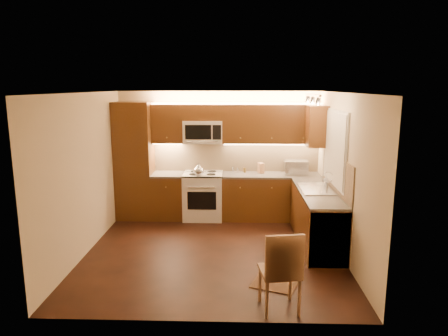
{
  "coord_description": "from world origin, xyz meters",
  "views": [
    {
      "loc": [
        0.37,
        -6.16,
        2.6
      ],
      "look_at": [
        0.15,
        0.55,
        1.25
      ],
      "focal_mm": 32.83,
      "sensor_mm": 36.0,
      "label": 1
    }
  ],
  "objects_px": {
    "toaster_oven": "(296,167)",
    "knife_block": "(261,168)",
    "stove": "(203,196)",
    "soap_bottle": "(326,180)",
    "kettle": "(199,169)",
    "sink": "(316,185)",
    "dining_chair": "(280,270)",
    "microwave": "(203,132)"
  },
  "relations": [
    {
      "from": "toaster_oven",
      "to": "dining_chair",
      "type": "xyz_separation_m",
      "value": [
        -0.65,
        -3.45,
        -0.53
      ]
    },
    {
      "from": "microwave",
      "to": "soap_bottle",
      "type": "xyz_separation_m",
      "value": [
        2.22,
        -0.97,
        -0.74
      ]
    },
    {
      "from": "microwave",
      "to": "kettle",
      "type": "bearing_deg",
      "value": -99.92
    },
    {
      "from": "stove",
      "to": "toaster_oven",
      "type": "relative_size",
      "value": 2.07
    },
    {
      "from": "knife_block",
      "to": "dining_chair",
      "type": "distance_m",
      "value": 3.55
    },
    {
      "from": "sink",
      "to": "dining_chair",
      "type": "height_order",
      "value": "sink"
    },
    {
      "from": "sink",
      "to": "stove",
      "type": "bearing_deg",
      "value": 150.64
    },
    {
      "from": "sink",
      "to": "soap_bottle",
      "type": "bearing_deg",
      "value": 52.66
    },
    {
      "from": "microwave",
      "to": "dining_chair",
      "type": "xyz_separation_m",
      "value": [
        1.17,
        -3.51,
        -1.22
      ]
    },
    {
      "from": "knife_block",
      "to": "microwave",
      "type": "bearing_deg",
      "value": 160.51
    },
    {
      "from": "stove",
      "to": "microwave",
      "type": "xyz_separation_m",
      "value": [
        0.0,
        0.14,
        1.26
      ]
    },
    {
      "from": "stove",
      "to": "microwave",
      "type": "relative_size",
      "value": 1.21
    },
    {
      "from": "microwave",
      "to": "sink",
      "type": "height_order",
      "value": "microwave"
    },
    {
      "from": "soap_bottle",
      "to": "dining_chair",
      "type": "distance_m",
      "value": 2.79
    },
    {
      "from": "soap_bottle",
      "to": "sink",
      "type": "bearing_deg",
      "value": -117.86
    },
    {
      "from": "stove",
      "to": "knife_block",
      "type": "distance_m",
      "value": 1.27
    },
    {
      "from": "kettle",
      "to": "toaster_oven",
      "type": "bearing_deg",
      "value": 14.91
    },
    {
      "from": "kettle",
      "to": "dining_chair",
      "type": "distance_m",
      "value": 3.43
    },
    {
      "from": "kettle",
      "to": "dining_chair",
      "type": "bearing_deg",
      "value": -62.72
    },
    {
      "from": "kettle",
      "to": "soap_bottle",
      "type": "distance_m",
      "value": 2.36
    },
    {
      "from": "kettle",
      "to": "knife_block",
      "type": "height_order",
      "value": "kettle"
    },
    {
      "from": "microwave",
      "to": "soap_bottle",
      "type": "relative_size",
      "value": 4.48
    },
    {
      "from": "sink",
      "to": "kettle",
      "type": "relative_size",
      "value": 3.62
    },
    {
      "from": "kettle",
      "to": "knife_block",
      "type": "relative_size",
      "value": 1.17
    },
    {
      "from": "microwave",
      "to": "toaster_oven",
      "type": "height_order",
      "value": "microwave"
    },
    {
      "from": "knife_block",
      "to": "soap_bottle",
      "type": "xyz_separation_m",
      "value": [
        1.08,
        -0.97,
        -0.02
      ]
    },
    {
      "from": "toaster_oven",
      "to": "kettle",
      "type": "bearing_deg",
      "value": -170.88
    },
    {
      "from": "microwave",
      "to": "kettle",
      "type": "height_order",
      "value": "microwave"
    },
    {
      "from": "sink",
      "to": "kettle",
      "type": "distance_m",
      "value": 2.25
    },
    {
      "from": "knife_block",
      "to": "dining_chair",
      "type": "height_order",
      "value": "knife_block"
    },
    {
      "from": "kettle",
      "to": "dining_chair",
      "type": "height_order",
      "value": "kettle"
    },
    {
      "from": "soap_bottle",
      "to": "kettle",
      "type": "bearing_deg",
      "value": 174.38
    },
    {
      "from": "stove",
      "to": "soap_bottle",
      "type": "distance_m",
      "value": 2.43
    },
    {
      "from": "toaster_oven",
      "to": "dining_chair",
      "type": "distance_m",
      "value": 3.55
    },
    {
      "from": "microwave",
      "to": "stove",
      "type": "bearing_deg",
      "value": -90.0
    },
    {
      "from": "toaster_oven",
      "to": "knife_block",
      "type": "distance_m",
      "value": 0.68
    },
    {
      "from": "soap_bottle",
      "to": "toaster_oven",
      "type": "bearing_deg",
      "value": 123.07
    },
    {
      "from": "kettle",
      "to": "knife_block",
      "type": "distance_m",
      "value": 1.26
    },
    {
      "from": "stove",
      "to": "knife_block",
      "type": "height_order",
      "value": "knife_block"
    },
    {
      "from": "microwave",
      "to": "sink",
      "type": "bearing_deg",
      "value": -32.21
    },
    {
      "from": "sink",
      "to": "soap_bottle",
      "type": "height_order",
      "value": "soap_bottle"
    },
    {
      "from": "microwave",
      "to": "dining_chair",
      "type": "relative_size",
      "value": 0.76
    }
  ]
}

